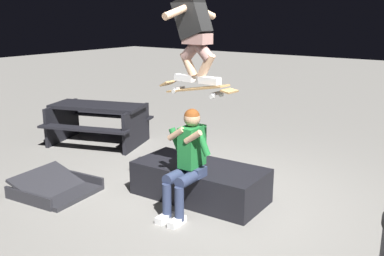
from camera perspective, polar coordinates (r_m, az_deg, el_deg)
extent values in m
plane|color=gray|center=(5.88, 2.13, -9.16)|extent=(40.00, 40.00, 0.00)
cube|color=black|center=(5.83, 1.02, -6.98)|extent=(1.76, 0.88, 0.45)
cube|color=#2D3856|center=(5.39, 0.00, -5.57)|extent=(0.32, 0.20, 0.12)
cube|color=#1E7233|center=(5.29, 0.00, -2.41)|extent=(0.21, 0.35, 0.50)
sphere|color=tan|center=(5.19, 0.00, 1.28)|extent=(0.20, 0.20, 0.20)
sphere|color=brown|center=(5.19, 0.00, 1.50)|extent=(0.19, 0.19, 0.19)
cylinder|color=#1E7233|center=(5.11, 1.49, -2.14)|extent=(0.19, 0.09, 0.29)
cylinder|color=tan|center=(5.04, 0.12, -1.18)|extent=(0.24, 0.08, 0.19)
cylinder|color=#1E7233|center=(5.33, -2.15, -1.45)|extent=(0.19, 0.09, 0.29)
cylinder|color=tan|center=(5.18, -2.09, -0.78)|extent=(0.24, 0.08, 0.19)
cylinder|color=#2D3856|center=(5.19, -0.40, -6.60)|extent=(0.15, 0.40, 0.14)
cylinder|color=#2D3856|center=(5.14, -1.67, -9.84)|extent=(0.11, 0.11, 0.41)
cube|color=white|center=(5.19, -1.98, -12.11)|extent=(0.11, 0.26, 0.08)
cylinder|color=#2D3856|center=(5.29, -2.03, -6.20)|extent=(0.15, 0.40, 0.14)
cylinder|color=#2D3856|center=(5.23, -3.30, -9.37)|extent=(0.11, 0.11, 0.41)
cube|color=white|center=(5.28, -3.60, -11.60)|extent=(0.11, 0.26, 0.08)
cube|color=#AD8451|center=(5.11, 0.67, 5.17)|extent=(0.80, 0.24, 0.16)
cube|color=#AD8451|center=(5.40, -3.11, 5.86)|extent=(0.13, 0.21, 0.07)
cube|color=#AD8451|center=(4.85, 4.88, 4.83)|extent=(0.13, 0.21, 0.04)
cube|color=#99999E|center=(5.29, -1.72, 5.21)|extent=(0.07, 0.16, 0.04)
cylinder|color=white|center=(5.23, -2.36, 4.81)|extent=(0.06, 0.03, 0.05)
cylinder|color=white|center=(5.37, -1.10, 5.07)|extent=(0.06, 0.03, 0.05)
cube|color=#99999E|center=(4.95, 3.23, 4.54)|extent=(0.07, 0.16, 0.04)
cylinder|color=white|center=(4.89, 2.61, 4.11)|extent=(0.06, 0.03, 0.05)
cylinder|color=white|center=(5.03, 3.83, 4.39)|extent=(0.06, 0.03, 0.05)
cube|color=white|center=(5.21, -0.89, 6.56)|extent=(0.26, 0.11, 0.08)
cube|color=white|center=(4.99, 2.32, 6.19)|extent=(0.26, 0.11, 0.08)
cylinder|color=tan|center=(5.16, -0.43, 8.27)|extent=(0.24, 0.11, 0.31)
cylinder|color=gray|center=(5.09, 0.20, 10.45)|extent=(0.34, 0.15, 0.33)
cylinder|color=tan|center=(5.00, 1.83, 8.07)|extent=(0.24, 0.11, 0.31)
cylinder|color=gray|center=(5.03, 1.18, 10.39)|extent=(0.34, 0.15, 0.33)
cube|color=gray|center=(5.05, 0.69, 11.55)|extent=(0.31, 0.22, 0.12)
cube|color=black|center=(5.09, -0.03, 14.28)|extent=(0.46, 0.24, 0.52)
cylinder|color=tan|center=(4.94, -1.87, 14.96)|extent=(0.10, 0.45, 0.19)
cylinder|color=tan|center=(5.28, 1.34, 14.94)|extent=(0.10, 0.45, 0.19)
cube|color=#28282D|center=(6.30, -17.28, -7.90)|extent=(1.03, 0.96, 0.06)
cube|color=#28282D|center=(6.28, -17.33, -7.38)|extent=(0.99, 0.96, 0.35)
cube|color=#28282D|center=(6.06, -20.59, -8.57)|extent=(0.84, 0.13, 0.17)
cube|color=#28282D|center=(6.53, -14.31, -6.38)|extent=(0.84, 0.13, 0.17)
cube|color=black|center=(8.29, -12.23, 2.82)|extent=(1.84, 1.22, 0.06)
cube|color=black|center=(7.90, -14.00, -0.11)|extent=(1.68, 0.79, 0.04)
cube|color=black|center=(8.83, -10.44, 1.63)|extent=(1.68, 0.79, 0.04)
cube|color=black|center=(8.76, -16.54, 0.75)|extent=(0.42, 1.06, 0.72)
cube|color=black|center=(8.04, -7.26, 0.04)|extent=(0.42, 1.06, 0.72)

